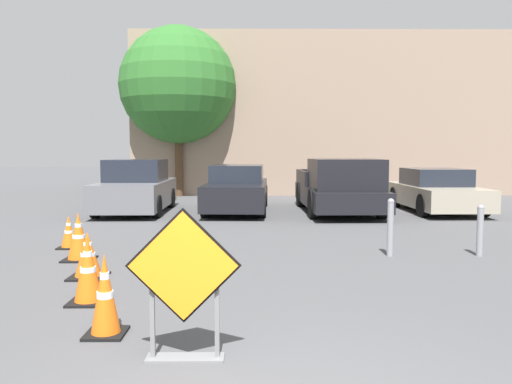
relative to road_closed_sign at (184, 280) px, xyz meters
name	(u,v)px	position (x,y,z in m)	size (l,w,h in m)	color
ground_plane	(260,222)	(0.80, 8.65, -0.73)	(96.00, 96.00, 0.00)	#4C4C4F
road_closed_sign	(184,280)	(0.00, 0.00, 0.00)	(1.01, 0.20, 1.36)	black
traffic_cone_nearest	(105,295)	(-0.88, 0.64, -0.32)	(0.39, 0.39, 0.83)	black
traffic_cone_second	(88,270)	(-1.40, 1.71, -0.33)	(0.46, 0.46, 0.82)	black
traffic_cone_third	(88,255)	(-1.80, 2.93, -0.40)	(0.52, 0.52, 0.67)	black
traffic_cone_fourth	(79,237)	(-2.34, 4.10, -0.33)	(0.50, 0.50, 0.81)	black
traffic_cone_fifth	(69,232)	(-2.90, 5.15, -0.43)	(0.39, 0.39, 0.63)	black
parked_car_nearest	(136,188)	(-2.91, 10.78, 0.00)	(1.93, 4.16, 1.60)	slate
parked_car_second	(237,189)	(0.14, 11.04, -0.06)	(1.97, 4.70, 1.42)	black
pickup_truck	(339,189)	(3.19, 10.48, 0.01)	(2.17, 5.16, 1.63)	black
parked_car_third	(436,191)	(6.23, 10.93, -0.11)	(1.94, 4.27, 1.32)	#A39984
bollard_nearest	(390,226)	(3.02, 4.39, -0.19)	(0.12, 0.12, 1.02)	gray
bollard_second	(480,229)	(4.60, 4.39, -0.25)	(0.12, 0.12, 0.91)	gray
building_facade_backdrop	(341,117)	(4.72, 18.96, 2.68)	(18.37, 5.00, 6.81)	gray
street_tree_behind_lot	(178,86)	(-2.42, 16.30, 3.78)	(4.72, 4.72, 6.88)	#513823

